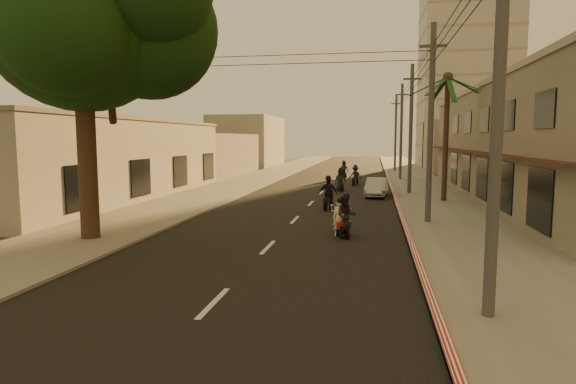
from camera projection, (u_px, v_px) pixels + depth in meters
name	position (u px, v px, depth m)	size (l,w,h in m)	color
ground	(254.00, 262.00, 15.39)	(160.00, 160.00, 0.00)	#383023
road	(321.00, 193.00, 34.96)	(10.00, 140.00, 0.02)	black
sidewalk_right	(428.00, 194.00, 33.64)	(5.00, 140.00, 0.12)	slate
sidewalk_left	(222.00, 190.00, 36.26)	(5.00, 140.00, 0.12)	slate
curb_stripe	(396.00, 202.00, 29.17)	(0.20, 60.00, 0.20)	#AE1C12
shophouse_row	(540.00, 143.00, 30.17)	(8.80, 34.20, 7.30)	gray
left_building	(98.00, 159.00, 31.24)	(8.20, 24.20, 5.20)	#9E998F
distant_tower	(467.00, 65.00, 65.85)	(12.10, 12.10, 28.00)	#B7B5B2
broadleaf_tree	(93.00, 14.00, 17.70)	(9.60, 8.70, 12.10)	black
palm_tree	(448.00, 85.00, 28.86)	(5.00, 5.00, 8.20)	black
utility_poles	(412.00, 100.00, 33.16)	(1.20, 48.26, 9.00)	#38383A
filler_right	(463.00, 146.00, 56.65)	(8.00, 14.00, 6.00)	#9E998F
filler_left_near	(204.00, 155.00, 50.85)	(8.00, 14.00, 4.40)	#9E998F
filler_left_far	(248.00, 142.00, 68.32)	(8.00, 14.00, 7.00)	#9E998F
scooter_red	(339.00, 219.00, 19.32)	(0.76, 1.61, 1.59)	black
scooter_mid_a	(346.00, 217.00, 19.25)	(1.03, 1.81, 1.79)	black
scooter_mid_b	(328.00, 194.00, 26.53)	(1.17, 1.94, 1.92)	black
scooter_far_a	(340.00, 181.00, 35.72)	(1.07, 1.79, 1.79)	black
scooter_far_b	(355.00, 176.00, 40.37)	(1.32, 1.77, 1.76)	black
parked_car	(377.00, 187.00, 32.49)	(1.67, 3.95, 1.27)	#A5A9AD
scooter_far_c	(344.00, 170.00, 47.62)	(0.88, 1.83, 1.80)	black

